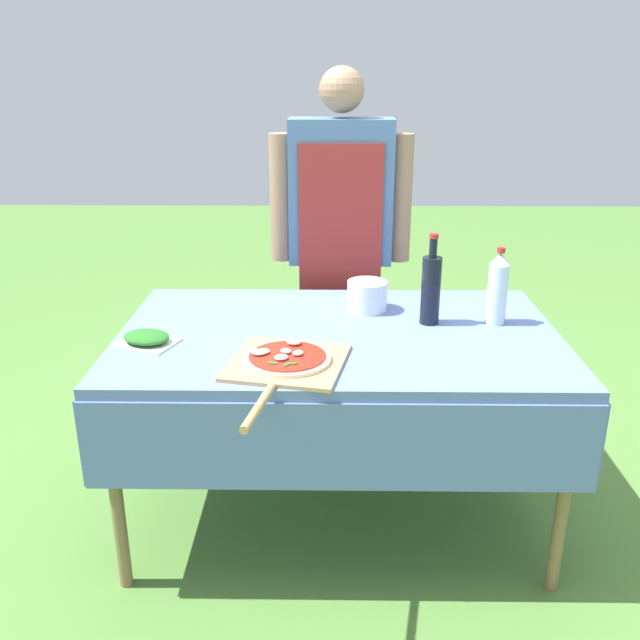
{
  "coord_description": "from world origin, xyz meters",
  "views": [
    {
      "loc": [
        -0.03,
        -2.13,
        1.55
      ],
      "look_at": [
        -0.06,
        0.0,
        0.76
      ],
      "focal_mm": 38.0,
      "sensor_mm": 36.0,
      "label": 1
    }
  ],
  "objects_px": {
    "oil_bottle": "(431,288)",
    "herb_container": "(147,338)",
    "prep_table": "(338,350)",
    "mixing_tub": "(367,296)",
    "person_cook": "(340,228)",
    "pizza_on_peel": "(286,362)",
    "water_bottle": "(498,288)"
  },
  "relations": [
    {
      "from": "pizza_on_peel",
      "to": "water_bottle",
      "type": "height_order",
      "value": "water_bottle"
    },
    {
      "from": "person_cook",
      "to": "mixing_tub",
      "type": "relative_size",
      "value": 10.64
    },
    {
      "from": "water_bottle",
      "to": "pizza_on_peel",
      "type": "bearing_deg",
      "value": -151.89
    },
    {
      "from": "prep_table",
      "to": "person_cook",
      "type": "bearing_deg",
      "value": 88.81
    },
    {
      "from": "water_bottle",
      "to": "herb_container",
      "type": "distance_m",
      "value": 1.19
    },
    {
      "from": "person_cook",
      "to": "water_bottle",
      "type": "relative_size",
      "value": 5.8
    },
    {
      "from": "pizza_on_peel",
      "to": "oil_bottle",
      "type": "relative_size",
      "value": 1.92
    },
    {
      "from": "oil_bottle",
      "to": "water_bottle",
      "type": "distance_m",
      "value": 0.23
    },
    {
      "from": "prep_table",
      "to": "pizza_on_peel",
      "type": "relative_size",
      "value": 2.45
    },
    {
      "from": "pizza_on_peel",
      "to": "prep_table",
      "type": "bearing_deg",
      "value": 72.14
    },
    {
      "from": "person_cook",
      "to": "oil_bottle",
      "type": "distance_m",
      "value": 0.66
    },
    {
      "from": "oil_bottle",
      "to": "pizza_on_peel",
      "type": "bearing_deg",
      "value": -142.09
    },
    {
      "from": "person_cook",
      "to": "mixing_tub",
      "type": "height_order",
      "value": "person_cook"
    },
    {
      "from": "prep_table",
      "to": "mixing_tub",
      "type": "height_order",
      "value": "mixing_tub"
    },
    {
      "from": "oil_bottle",
      "to": "mixing_tub",
      "type": "relative_size",
      "value": 2.16
    },
    {
      "from": "pizza_on_peel",
      "to": "mixing_tub",
      "type": "xyz_separation_m",
      "value": [
        0.27,
        0.51,
        0.04
      ]
    },
    {
      "from": "water_bottle",
      "to": "oil_bottle",
      "type": "bearing_deg",
      "value": -178.56
    },
    {
      "from": "person_cook",
      "to": "water_bottle",
      "type": "bearing_deg",
      "value": 133.49
    },
    {
      "from": "water_bottle",
      "to": "mixing_tub",
      "type": "relative_size",
      "value": 1.83
    },
    {
      "from": "pizza_on_peel",
      "to": "herb_container",
      "type": "bearing_deg",
      "value": 171.35
    },
    {
      "from": "mixing_tub",
      "to": "water_bottle",
      "type": "bearing_deg",
      "value": -16.33
    },
    {
      "from": "oil_bottle",
      "to": "water_bottle",
      "type": "relative_size",
      "value": 1.18
    },
    {
      "from": "pizza_on_peel",
      "to": "herb_container",
      "type": "xyz_separation_m",
      "value": [
        -0.46,
        0.17,
        0.01
      ]
    },
    {
      "from": "prep_table",
      "to": "oil_bottle",
      "type": "xyz_separation_m",
      "value": [
        0.32,
        0.08,
        0.2
      ]
    },
    {
      "from": "prep_table",
      "to": "herb_container",
      "type": "bearing_deg",
      "value": -169.02
    },
    {
      "from": "prep_table",
      "to": "pizza_on_peel",
      "type": "xyz_separation_m",
      "value": [
        -0.16,
        -0.29,
        0.08
      ]
    },
    {
      "from": "herb_container",
      "to": "oil_bottle",
      "type": "bearing_deg",
      "value": 12.34
    },
    {
      "from": "oil_bottle",
      "to": "herb_container",
      "type": "relative_size",
      "value": 1.45
    },
    {
      "from": "prep_table",
      "to": "oil_bottle",
      "type": "bearing_deg",
      "value": 14.95
    },
    {
      "from": "prep_table",
      "to": "person_cook",
      "type": "xyz_separation_m",
      "value": [
        0.01,
        0.67,
        0.27
      ]
    },
    {
      "from": "prep_table",
      "to": "water_bottle",
      "type": "xyz_separation_m",
      "value": [
        0.55,
        0.09,
        0.2
      ]
    },
    {
      "from": "prep_table",
      "to": "pizza_on_peel",
      "type": "height_order",
      "value": "pizza_on_peel"
    }
  ]
}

